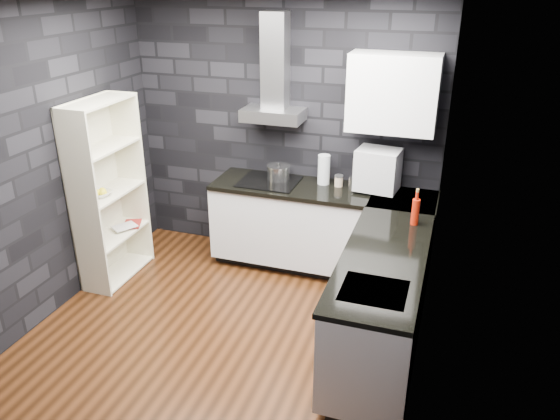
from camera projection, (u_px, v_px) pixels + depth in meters
The scene contains 27 objects.
ground at pixel (225, 330), 4.74m from camera, with size 3.20×3.20×0.00m, color #40200E.
wall_back at pixel (284, 131), 5.61m from camera, with size 3.20×0.05×2.70m, color black.
wall_front at pixel (86, 294), 2.79m from camera, with size 3.20×0.05×2.70m, color black.
wall_left at pixel (45, 163), 4.67m from camera, with size 0.05×3.20×2.70m, color black.
wall_right at pixel (436, 212), 3.72m from camera, with size 0.05×3.20×2.70m, color black.
toekick_back at pixel (320, 262), 5.74m from camera, with size 2.18×0.50×0.10m, color black.
toekick_right at pixel (382, 349), 4.42m from camera, with size 0.50×1.78×0.10m, color black.
counter_back_cab at pixel (321, 227), 5.53m from camera, with size 2.20×0.60×0.76m, color silver.
counter_right_cab at pixel (381, 304), 4.26m from camera, with size 0.60×1.80×0.76m, color silver.
counter_back_top at pixel (322, 191), 5.36m from camera, with size 2.20×0.62×0.04m, color black.
counter_right_top at pixel (384, 258), 4.10m from camera, with size 0.62×1.80×0.04m, color black.
counter_corner_top at pixel (404, 200), 5.14m from camera, with size 0.62×0.62×0.04m, color black.
hood_body at pixel (273, 115), 5.37m from camera, with size 0.60×0.34×0.12m, color #A5A5A9.
hood_chimney at pixel (275, 61), 5.22m from camera, with size 0.24×0.20×0.90m, color #A5A5A9.
upper_cabinet at pixel (393, 93), 4.91m from camera, with size 0.80×0.35×0.70m, color white.
cooktop at pixel (269, 181), 5.52m from camera, with size 0.58×0.50×0.01m, color black.
sink_rim at pixel (374, 291), 3.65m from camera, with size 0.44×0.40×0.01m, color #A5A5A9.
pot at pixel (278, 173), 5.53m from camera, with size 0.23×0.23×0.13m, color #BBBCC0.
glass_vase at pixel (324, 170), 5.42m from camera, with size 0.12×0.12×0.30m, color silver.
storage_jar at pixel (339, 181), 5.39m from camera, with size 0.08×0.08×0.10m, color tan.
utensil_crock at pixel (354, 184), 5.30m from camera, with size 0.10×0.10×0.13m, color #BBBCC0.
appliance_garage at pixel (378, 170), 5.19m from camera, with size 0.40×0.31×0.40m, color silver.
red_bottle at pixel (415, 212), 4.56m from camera, with size 0.07×0.07×0.22m, color #A11A08.
bookshelf at pixel (109, 193), 5.25m from camera, with size 0.34×0.80×1.80m, color beige.
fruit_bowl at pixel (101, 194), 5.13m from camera, with size 0.20×0.20×0.05m, color silver.
book_red at pixel (123, 215), 5.56m from camera, with size 0.17×0.02×0.23m, color maroon.
book_second at pixel (120, 215), 5.52m from camera, with size 0.17×0.02×0.23m, color #B2B2B2.
Camera 1 is at (1.69, -3.56, 2.86)m, focal length 35.00 mm.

